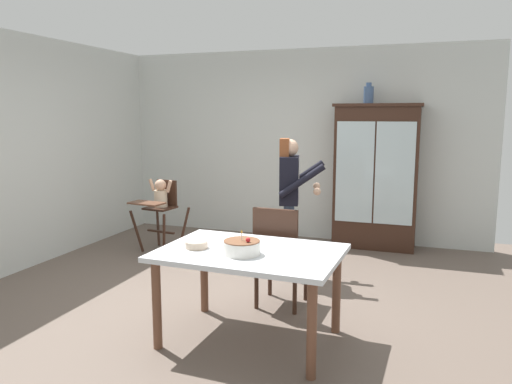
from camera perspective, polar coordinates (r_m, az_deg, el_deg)
name	(u,v)px	position (r m, az deg, el deg)	size (l,w,h in m)	color
ground_plane	(230,297)	(4.97, -3.00, -12.10)	(6.24, 6.24, 0.00)	#66564C
wall_back	(298,145)	(7.15, 4.94, 5.48)	(5.32, 0.06, 2.70)	silver
wall_left	(12,154)	(6.15, -26.48, 4.00)	(0.06, 5.32, 2.70)	silver
china_cabinet	(376,176)	(6.73, 13.74, 1.77)	(1.13, 0.48, 1.93)	#382116
ceramic_vase	(369,94)	(6.70, 12.95, 11.00)	(0.13, 0.13, 0.27)	#3D567F
high_chair_with_toddler	(160,202)	(6.55, -11.07, -1.11)	(0.64, 0.74, 0.95)	#382116
adult_person	(290,190)	(5.38, 3.97, 0.23)	(0.58, 0.57, 1.53)	#33425B
dining_table	(250,262)	(3.87, -0.72, -8.14)	(1.43, 1.02, 0.74)	silver
birthday_cake	(242,247)	(3.73, -1.66, -6.44)	(0.28, 0.28, 0.19)	white
serving_bowl	(197,245)	(3.93, -6.93, -6.09)	(0.18, 0.18, 0.06)	#C6AD93
dining_chair_far_side	(279,250)	(4.53, 2.63, -6.78)	(0.46, 0.46, 0.96)	#382116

